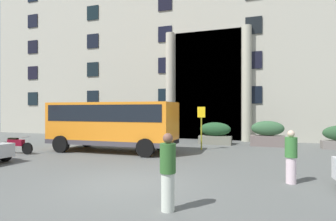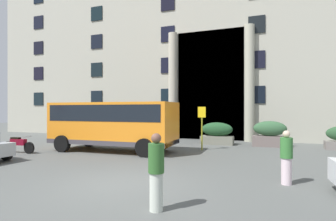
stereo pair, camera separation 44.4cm
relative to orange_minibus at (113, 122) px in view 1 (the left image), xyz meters
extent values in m
cube|color=#545855|center=(3.82, -5.50, -1.66)|extent=(80.00, 64.00, 0.12)
cube|color=#AFAC9B|center=(3.82, 12.00, 6.04)|extent=(42.66, 9.00, 15.28)
cube|color=black|center=(3.83, 7.56, 2.58)|extent=(5.10, 0.12, 8.37)
cylinder|color=#B3AD9B|center=(0.93, 7.25, 2.58)|extent=(0.71, 0.71, 8.37)
cylinder|color=#B0AE98|center=(6.74, 7.25, 2.58)|extent=(0.71, 0.71, 8.37)
cube|color=black|center=(-13.25, 7.46, 1.76)|extent=(1.16, 0.08, 1.26)
cube|color=black|center=(-6.42, 7.46, 1.76)|extent=(1.16, 0.08, 1.26)
cube|color=black|center=(0.40, 7.46, 1.76)|extent=(1.16, 0.08, 1.26)
cube|color=black|center=(7.23, 7.46, 1.76)|extent=(1.16, 0.08, 1.26)
cube|color=black|center=(-13.25, 7.46, 4.28)|extent=(1.16, 0.08, 1.26)
cube|color=black|center=(-6.42, 7.46, 4.28)|extent=(1.16, 0.08, 1.26)
cube|color=black|center=(0.40, 7.46, 4.28)|extent=(1.16, 0.08, 1.26)
cube|color=black|center=(7.23, 7.46, 4.28)|extent=(1.16, 0.08, 1.26)
cube|color=black|center=(-13.25, 7.46, 6.80)|extent=(1.16, 0.08, 1.26)
cube|color=black|center=(-6.42, 7.46, 6.80)|extent=(1.16, 0.08, 1.26)
cube|color=black|center=(0.40, 7.46, 6.80)|extent=(1.16, 0.08, 1.26)
cube|color=black|center=(7.23, 7.46, 6.80)|extent=(1.16, 0.08, 1.26)
cube|color=black|center=(-13.25, 7.46, 9.32)|extent=(1.16, 0.08, 1.26)
cube|color=black|center=(-6.42, 7.46, 9.32)|extent=(1.16, 0.08, 1.26)
cube|color=black|center=(0.40, 7.46, 9.32)|extent=(1.16, 0.08, 1.26)
cube|color=orange|center=(-0.01, 0.00, -0.04)|extent=(6.96, 2.58, 2.22)
cube|color=black|center=(-0.01, 0.00, 0.50)|extent=(6.55, 2.60, 0.85)
cube|color=black|center=(3.37, 0.09, 0.32)|extent=(0.11, 2.01, 1.07)
cube|color=#464349|center=(-0.01, 0.00, -1.03)|extent=(6.96, 2.62, 0.24)
cylinder|color=black|center=(2.37, 1.26, -1.15)|extent=(0.91, 0.30, 0.90)
cylinder|color=black|center=(2.44, -1.13, -1.15)|extent=(0.91, 0.30, 0.90)
cylinder|color=black|center=(-2.45, 1.13, -1.15)|extent=(0.91, 0.30, 0.90)
cylinder|color=black|center=(-2.39, -1.26, -1.15)|extent=(0.91, 0.30, 0.90)
cylinder|color=olive|center=(4.50, 2.05, -0.41)|extent=(0.08, 0.08, 2.39)
cube|color=yellow|center=(4.50, 2.02, 0.54)|extent=(0.44, 0.03, 0.60)
cube|color=slate|center=(-5.87, 4.69, -1.31)|extent=(1.67, 0.98, 0.59)
ellipsoid|color=#155621|center=(-5.87, 4.69, -0.46)|extent=(1.60, 0.89, 1.10)
cube|color=slate|center=(4.85, 4.83, -1.33)|extent=(2.10, 0.87, 0.55)
ellipsoid|color=#224D2A|center=(4.85, 4.83, -0.60)|extent=(2.02, 0.79, 0.90)
cube|color=#6C5F5B|center=(8.10, 4.97, -1.28)|extent=(2.05, 0.88, 0.65)
ellipsoid|color=#335C39|center=(8.10, 4.97, -0.49)|extent=(1.97, 0.79, 0.93)
cylinder|color=black|center=(-3.01, -4.04, -1.29)|extent=(0.63, 0.25, 0.62)
cylinder|color=black|center=(-3.59, -2.30, -1.30)|extent=(0.61, 0.14, 0.60)
cylinder|color=black|center=(-4.99, -2.40, -1.30)|extent=(0.61, 0.16, 0.60)
cube|color=maroon|center=(-4.29, -2.35, -1.02)|extent=(0.91, 0.30, 0.32)
cube|color=black|center=(-4.47, -2.37, -0.84)|extent=(0.53, 0.24, 0.12)
cylinder|color=#A5A5A8|center=(-3.71, -2.31, -0.72)|extent=(0.07, 0.55, 0.03)
cylinder|color=silver|center=(5.63, -7.19, -1.17)|extent=(0.30, 0.30, 0.85)
cylinder|color=#2F6129|center=(5.63, -7.19, -0.42)|extent=(0.36, 0.36, 0.66)
sphere|color=brown|center=(5.63, -7.19, 0.02)|extent=(0.23, 0.23, 0.23)
cylinder|color=silver|center=(8.50, -3.86, -1.20)|extent=(0.30, 0.30, 0.80)
cylinder|color=#357333|center=(8.50, -3.86, -0.49)|extent=(0.36, 0.36, 0.62)
sphere|color=beige|center=(8.50, -3.86, -0.07)|extent=(0.21, 0.21, 0.21)
camera|label=1|loc=(7.54, -12.82, 0.65)|focal=28.48mm
camera|label=2|loc=(7.96, -12.67, 0.65)|focal=28.48mm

